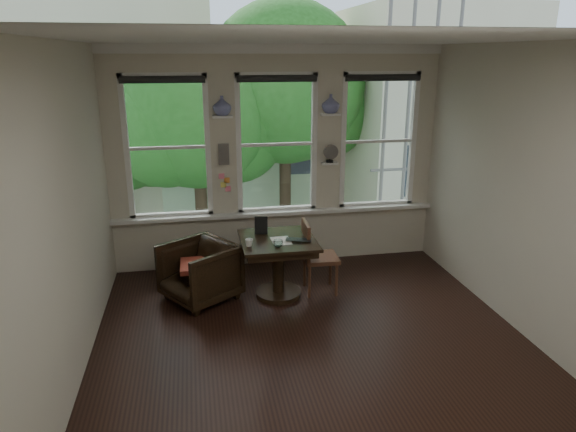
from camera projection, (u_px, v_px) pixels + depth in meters
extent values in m
plane|color=black|center=(312.00, 340.00, 5.40)|extent=(4.50, 4.50, 0.00)
plane|color=silver|center=(317.00, 39.00, 4.50)|extent=(4.50, 4.50, 0.00)
plane|color=beige|center=(277.00, 159.00, 7.06)|extent=(4.50, 0.00, 4.50)
plane|color=beige|center=(408.00, 314.00, 2.84)|extent=(4.50, 0.00, 4.50)
plane|color=beige|center=(68.00, 216.00, 4.56)|extent=(0.00, 4.50, 4.50)
plane|color=beige|center=(524.00, 192.00, 5.34)|extent=(0.00, 4.50, 4.50)
cube|color=white|center=(222.00, 117.00, 6.66)|extent=(0.26, 0.16, 0.03)
cube|color=white|center=(330.00, 114.00, 6.91)|extent=(0.26, 0.16, 0.03)
cube|color=#59544F|center=(224.00, 154.00, 6.83)|extent=(0.14, 0.06, 0.28)
imported|color=silver|center=(222.00, 106.00, 6.61)|extent=(0.24, 0.24, 0.25)
imported|color=silver|center=(331.00, 104.00, 6.87)|extent=(0.24, 0.24, 0.25)
imported|color=black|center=(200.00, 272.00, 6.19)|extent=(1.09, 1.08, 0.72)
cube|color=maroon|center=(199.00, 265.00, 6.17)|extent=(0.45, 0.45, 0.06)
imported|color=black|center=(298.00, 241.00, 6.05)|extent=(0.35, 0.28, 0.02)
imported|color=white|center=(249.00, 243.00, 5.93)|extent=(0.10, 0.10, 0.09)
imported|color=white|center=(278.00, 244.00, 5.90)|extent=(0.14, 0.14, 0.09)
cube|color=black|center=(261.00, 225.00, 6.31)|extent=(0.17, 0.10, 0.22)
cube|color=silver|center=(281.00, 241.00, 6.10)|extent=(0.23, 0.31, 0.00)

